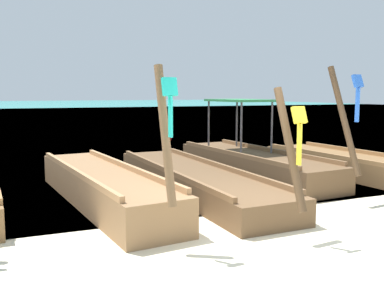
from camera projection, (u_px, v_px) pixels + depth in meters
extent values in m
plane|color=beige|center=(274.00, 234.00, 6.63)|extent=(120.00, 120.00, 0.00)
plane|color=teal|center=(39.00, 108.00, 62.88)|extent=(120.00, 120.00, 0.00)
cube|color=olive|center=(103.00, 187.00, 8.46)|extent=(1.78, 5.61, 0.62)
cube|color=#AF7F52|center=(75.00, 171.00, 8.16)|extent=(0.69, 5.05, 0.10)
cube|color=#AF7F52|center=(128.00, 167.00, 8.67)|extent=(0.69, 5.05, 0.10)
cylinder|color=brown|center=(165.00, 135.00, 5.88)|extent=(0.18, 0.54, 1.92)
cube|color=#1ECCBC|center=(170.00, 87.00, 5.68)|extent=(0.21, 0.13, 0.25)
cube|color=#1ECCBC|center=(170.00, 117.00, 5.71)|extent=(0.04, 0.08, 0.54)
cube|color=brown|center=(193.00, 180.00, 9.53)|extent=(1.58, 6.44, 0.47)
cube|color=brown|center=(166.00, 170.00, 9.23)|extent=(0.27, 5.89, 0.10)
cube|color=brown|center=(220.00, 166.00, 9.76)|extent=(0.27, 5.89, 0.10)
cylinder|color=brown|center=(290.00, 148.00, 6.33)|extent=(0.15, 0.79, 1.78)
cube|color=yellow|center=(299.00, 115.00, 6.10)|extent=(0.20, 0.15, 0.25)
cube|color=yellow|center=(299.00, 144.00, 6.13)|extent=(0.03, 0.08, 0.59)
cube|color=brown|center=(253.00, 165.00, 11.23)|extent=(1.79, 5.59, 0.58)
cube|color=brown|center=(233.00, 153.00, 10.91)|extent=(0.49, 5.05, 0.10)
cube|color=brown|center=(273.00, 150.00, 11.48)|extent=(0.49, 5.05, 0.10)
cylinder|color=brown|center=(344.00, 120.00, 8.42)|extent=(0.19, 0.93, 2.11)
cube|color=blue|center=(358.00, 81.00, 8.08)|extent=(0.21, 0.16, 0.25)
cube|color=blue|center=(357.00, 105.00, 8.11)|extent=(0.04, 0.08, 0.64)
cylinder|color=#4C4C51|center=(241.00, 129.00, 10.79)|extent=(0.05, 0.05, 1.33)
cylinder|color=#4C4C51|center=(272.00, 128.00, 11.21)|extent=(0.05, 0.05, 1.33)
cylinder|color=#4C4C51|center=(209.00, 125.00, 12.24)|extent=(0.05, 0.05, 1.33)
cylinder|color=#4C4C51|center=(237.00, 124.00, 12.67)|extent=(0.05, 0.05, 1.33)
cube|color=#2D844C|center=(239.00, 100.00, 11.65)|extent=(1.29, 1.94, 0.06)
cube|color=brown|center=(364.00, 168.00, 10.95)|extent=(1.84, 6.33, 0.50)
cube|color=#996C3F|center=(345.00, 158.00, 10.63)|extent=(0.49, 5.74, 0.10)
cube|color=#996C3F|center=(383.00, 155.00, 11.21)|extent=(0.49, 5.74, 0.10)
sphere|color=red|center=(168.00, 137.00, 19.08)|extent=(0.39, 0.39, 0.39)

